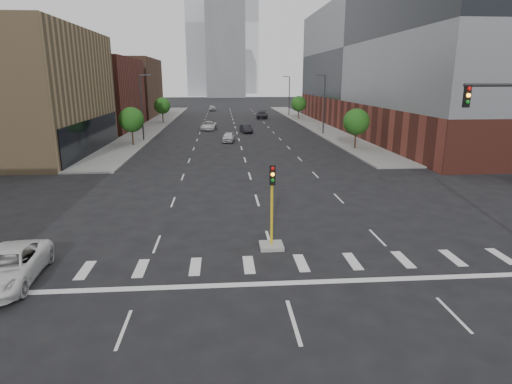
{
  "coord_description": "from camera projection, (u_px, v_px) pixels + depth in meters",
  "views": [
    {
      "loc": [
        -2.44,
        -11.53,
        8.46
      ],
      "look_at": [
        -0.65,
        10.9,
        2.5
      ],
      "focal_mm": 30.0,
      "sensor_mm": 36.0,
      "label": 1
    }
  ],
  "objects": [
    {
      "name": "tower_mid",
      "position": [
        225.0,
        49.0,
        200.55
      ],
      "size": [
        18.0,
        18.0,
        44.0
      ],
      "primitive_type": "cube",
      "color": "slate",
      "rests_on": "ground"
    },
    {
      "name": "car_mid_right",
      "position": [
        246.0,
        129.0,
        69.31
      ],
      "size": [
        2.05,
        4.23,
        1.33
      ],
      "primitive_type": "imported",
      "rotation": [
        0.0,
        0.0,
        0.16
      ],
      "color": "black",
      "rests_on": "ground"
    },
    {
      "name": "tree_left_far",
      "position": [
        162.0,
        106.0,
        83.79
      ],
      "size": [
        3.2,
        3.2,
        4.85
      ],
      "color": "#382619",
      "rests_on": "ground"
    },
    {
      "name": "car_deep_right",
      "position": [
        262.0,
        115.0,
        94.2
      ],
      "size": [
        3.12,
        5.83,
        1.61
      ],
      "primitive_type": "imported",
      "rotation": [
        0.0,
        0.0,
        -0.16
      ],
      "color": "black",
      "rests_on": "ground"
    },
    {
      "name": "median_traffic_signal",
      "position": [
        272.0,
        230.0,
        21.86
      ],
      "size": [
        1.2,
        1.2,
        4.4
      ],
      "color": "#999993",
      "rests_on": "ground"
    },
    {
      "name": "car_near_left",
      "position": [
        229.0,
        137.0,
        59.25
      ],
      "size": [
        2.11,
        4.14,
        1.35
      ],
      "primitive_type": "imported",
      "rotation": [
        0.0,
        0.0,
        -0.14
      ],
      "color": "silver",
      "rests_on": "ground"
    },
    {
      "name": "tree_right_far",
      "position": [
        299.0,
        104.0,
        90.76
      ],
      "size": [
        3.2,
        3.2,
        4.85
      ],
      "color": "#382619",
      "rests_on": "ground"
    },
    {
      "name": "car_far_left",
      "position": [
        209.0,
        126.0,
        73.17
      ],
      "size": [
        2.78,
        5.29,
        1.42
      ],
      "primitive_type": "imported",
      "rotation": [
        0.0,
        0.0,
        -0.08
      ],
      "color": "silver",
      "rests_on": "ground"
    },
    {
      "name": "streetlight_right_a",
      "position": [
        324.0,
        102.0,
        66.21
      ],
      "size": [
        1.6,
        0.22,
        9.07
      ],
      "color": "#2D2D30",
      "rests_on": "ground"
    },
    {
      "name": "building_right_main",
      "position": [
        414.0,
        63.0,
        70.74
      ],
      "size": [
        24.0,
        70.0,
        22.0
      ],
      "color": "brown",
      "rests_on": "ground"
    },
    {
      "name": "tree_left_near",
      "position": [
        131.0,
        120.0,
        54.88
      ],
      "size": [
        3.2,
        3.2,
        4.85
      ],
      "color": "#382619",
      "rests_on": "ground"
    },
    {
      "name": "tree_right_near",
      "position": [
        356.0,
        122.0,
        52.22
      ],
      "size": [
        3.2,
        3.2,
        4.85
      ],
      "color": "#382619",
      "rests_on": "ground"
    },
    {
      "name": "tower_left",
      "position": [
        209.0,
        25.0,
        215.87
      ],
      "size": [
        22.0,
        22.0,
        70.0
      ],
      "primitive_type": "cube",
      "color": "#B2B7BC",
      "rests_on": "ground"
    },
    {
      "name": "streetlight_left",
      "position": [
        142.0,
        105.0,
        59.33
      ],
      "size": [
        1.6,
        0.22,
        9.07
      ],
      "color": "#2D2D30",
      "rests_on": "ground"
    },
    {
      "name": "building_left_far_a",
      "position": [
        75.0,
        94.0,
        73.41
      ],
      "size": [
        20.0,
        22.0,
        12.0
      ],
      "primitive_type": "cube",
      "color": "brown",
      "rests_on": "ground"
    },
    {
      "name": "streetlight_right_b",
      "position": [
        289.0,
        94.0,
        99.94
      ],
      "size": [
        1.6,
        0.22,
        9.07
      ],
      "color": "#2D2D30",
      "rests_on": "ground"
    },
    {
      "name": "ground",
      "position": [
        304.0,
        356.0,
        13.47
      ],
      "size": [
        400.0,
        400.0,
        0.0
      ],
      "primitive_type": "plane",
      "color": "black",
      "rests_on": "ground"
    },
    {
      "name": "car_distant",
      "position": [
        212.0,
        108.0,
        116.89
      ],
      "size": [
        2.05,
        4.65,
        1.56
      ],
      "primitive_type": "imported",
      "rotation": [
        0.0,
        0.0,
        0.05
      ],
      "color": "#A8A8AD",
      "rests_on": "ground"
    },
    {
      "name": "tower_right",
      "position": [
        240.0,
        24.0,
        254.52
      ],
      "size": [
        20.0,
        20.0,
        80.0
      ],
      "primitive_type": "cube",
      "color": "#B2B7BC",
      "rests_on": "ground"
    },
    {
      "name": "parked_minivan",
      "position": [
        7.0,
        267.0,
        18.16
      ],
      "size": [
        2.75,
        5.4,
        1.46
      ],
      "primitive_type": "imported",
      "rotation": [
        0.0,
        0.0,
        0.06
      ],
      "color": "white",
      "rests_on": "ground"
    },
    {
      "name": "sidewalk_left_far",
      "position": [
        157.0,
        123.0,
        83.6
      ],
      "size": [
        5.0,
        92.0,
        0.15
      ],
      "primitive_type": "cube",
      "color": "gray",
      "rests_on": "ground"
    },
    {
      "name": "building_left_far_b",
      "position": [
        112.0,
        88.0,
        98.33
      ],
      "size": [
        20.0,
        24.0,
        13.0
      ],
      "primitive_type": "cube",
      "color": "brown",
      "rests_on": "ground"
    },
    {
      "name": "sidewalk_right_far",
      "position": [
        308.0,
        122.0,
        85.91
      ],
      "size": [
        5.0,
        92.0,
        0.15
      ],
      "primitive_type": "cube",
      "color": "gray",
      "rests_on": "ground"
    }
  ]
}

